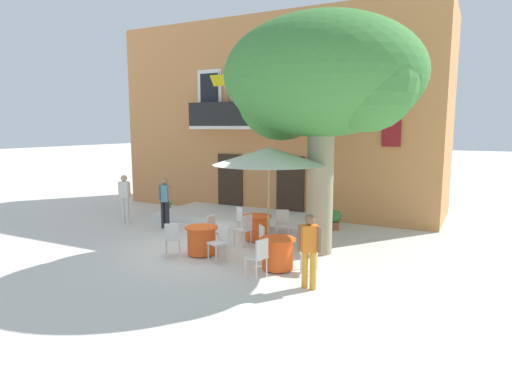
% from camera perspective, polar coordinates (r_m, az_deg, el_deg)
% --- Properties ---
extents(ground_plane, '(120.00, 120.00, 0.00)m').
position_cam_1_polar(ground_plane, '(12.38, -6.41, -7.31)').
color(ground_plane, silver).
extents(building_facade, '(13.00, 5.09, 7.50)m').
position_cam_1_polar(building_facade, '(18.48, 3.33, 9.68)').
color(building_facade, '#CC844C').
rests_on(building_facade, ground).
extents(entrance_step_platform, '(6.04, 2.74, 0.25)m').
position_cam_1_polar(entrance_step_platform, '(15.81, -1.79, -3.32)').
color(entrance_step_platform, silver).
rests_on(entrance_step_platform, ground).
extents(plane_tree, '(5.30, 4.66, 6.21)m').
position_cam_1_polar(plane_tree, '(11.68, 8.35, 14.08)').
color(plane_tree, gray).
rests_on(plane_tree, ground).
extents(cafe_table_near_tree, '(0.86, 0.86, 0.76)m').
position_cam_1_polar(cafe_table_near_tree, '(13.04, 0.17, -4.66)').
color(cafe_table_near_tree, '#EA561E').
rests_on(cafe_table_near_tree, ground).
extents(cafe_chair_near_tree_0, '(0.55, 0.55, 0.91)m').
position_cam_1_polar(cafe_chair_near_tree_0, '(13.62, -1.70, -3.51)').
color(cafe_chair_near_tree_0, silver).
rests_on(cafe_chair_near_tree_0, ground).
extents(cafe_chair_near_tree_1, '(0.44, 0.44, 0.91)m').
position_cam_1_polar(cafe_chair_near_tree_1, '(12.37, -1.47, -4.74)').
color(cafe_chair_near_tree_1, silver).
rests_on(cafe_chair_near_tree_1, ground).
extents(cafe_chair_near_tree_2, '(0.53, 0.53, 0.91)m').
position_cam_1_polar(cafe_chair_near_tree_2, '(13.06, 3.49, -4.04)').
color(cafe_chair_near_tree_2, silver).
rests_on(cafe_chair_near_tree_2, ground).
extents(cafe_table_middle, '(0.86, 0.86, 0.76)m').
position_cam_1_polar(cafe_table_middle, '(11.69, -7.15, -6.28)').
color(cafe_table_middle, '#EA561E').
rests_on(cafe_table_middle, ground).
extents(cafe_chair_middle_0, '(0.52, 0.52, 0.91)m').
position_cam_1_polar(cafe_chair_middle_0, '(11.09, -4.72, -6.32)').
color(cafe_chair_middle_0, silver).
rests_on(cafe_chair_middle_0, ground).
extents(cafe_chair_middle_1, '(0.40, 0.40, 0.91)m').
position_cam_1_polar(cafe_chair_middle_1, '(12.30, -5.47, -4.85)').
color(cafe_chair_middle_1, silver).
rests_on(cafe_chair_middle_1, ground).
extents(cafe_chair_middle_2, '(0.56, 0.56, 0.91)m').
position_cam_1_polar(cafe_chair_middle_2, '(11.59, -10.88, -5.80)').
color(cafe_chair_middle_2, silver).
rests_on(cafe_chair_middle_2, ground).
extents(cafe_table_front, '(0.86, 0.86, 0.76)m').
position_cam_1_polar(cafe_table_front, '(10.44, 2.84, -8.02)').
color(cafe_table_front, '#EA561E').
rests_on(cafe_table_front, ground).
extents(cafe_chair_front_0, '(0.49, 0.49, 0.91)m').
position_cam_1_polar(cafe_chair_front_0, '(9.82, 0.33, -8.25)').
color(cafe_chair_front_0, silver).
rests_on(cafe_chair_front_0, ground).
extents(cafe_chair_front_1, '(0.49, 0.49, 0.91)m').
position_cam_1_polar(cafe_chair_front_1, '(10.39, 7.03, -7.38)').
color(cafe_chair_front_1, silver).
rests_on(cafe_chair_front_1, ground).
extents(cafe_chair_front_2, '(0.57, 0.57, 0.91)m').
position_cam_1_polar(cafe_chair_front_2, '(11.08, 1.28, -6.31)').
color(cafe_chair_front_2, silver).
rests_on(cafe_chair_front_2, ground).
extents(cafe_umbrella, '(2.90, 2.90, 2.85)m').
position_cam_1_polar(cafe_umbrella, '(11.23, 1.65, 4.67)').
color(cafe_umbrella, '#997A56').
rests_on(cafe_umbrella, ground).
extents(ground_planter_left, '(0.44, 0.44, 0.55)m').
position_cam_1_polar(ground_planter_left, '(17.55, -11.65, -1.72)').
color(ground_planter_left, '#47423D').
rests_on(ground_planter_left, ground).
extents(ground_planter_right, '(0.44, 0.44, 0.66)m').
position_cam_1_polar(ground_planter_right, '(14.63, 10.21, -3.45)').
color(ground_planter_right, '#995638').
rests_on(ground_planter_right, ground).
extents(pedestrian_near_entrance, '(0.53, 0.39, 1.71)m').
position_cam_1_polar(pedestrian_near_entrance, '(15.92, -16.80, -0.52)').
color(pedestrian_near_entrance, silver).
rests_on(pedestrian_near_entrance, ground).
extents(pedestrian_mid_plaza, '(0.53, 0.38, 1.59)m').
position_cam_1_polar(pedestrian_mid_plaza, '(9.16, 7.00, -7.17)').
color(pedestrian_mid_plaza, gold).
rests_on(pedestrian_mid_plaza, ground).
extents(pedestrian_by_tree, '(0.53, 0.40, 1.70)m').
position_cam_1_polar(pedestrian_by_tree, '(14.77, -11.84, -1.02)').
color(pedestrian_by_tree, '#232328').
rests_on(pedestrian_by_tree, ground).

